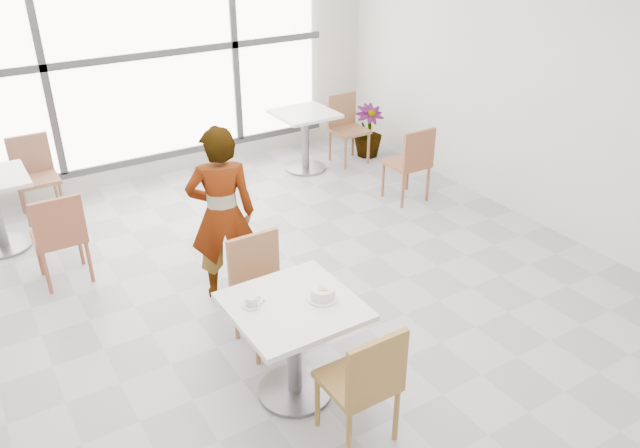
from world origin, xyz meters
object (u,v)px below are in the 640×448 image
main_table (294,332)px  oatmeal_bowl (323,293)px  bg_chair_left_far (35,171)px  plant_right (368,131)px  bg_chair_right_near (412,160)px  coffee_cup (252,302)px  person (222,215)px  chair_far (261,283)px  bg_table_right (305,133)px  chair_near (365,380)px  bg_chair_right_far (346,124)px  bg_chair_left_near (60,233)px

main_table → oatmeal_bowl: bearing=-14.4°
bg_chair_left_far → plant_right: 4.07m
oatmeal_bowl → bg_chair_right_near: bg_chair_right_near is taller
coffee_cup → bg_chair_right_near: bearing=33.0°
person → bg_chair_left_far: (-1.07, 2.51, -0.27)m
chair_far → bg_table_right: size_ratio=1.16×
chair_near → bg_chair_right_far: same height
oatmeal_bowl → bg_chair_right_far: 4.33m
coffee_cup → bg_chair_left_near: size_ratio=0.18×
oatmeal_bowl → bg_chair_right_near: 3.22m
oatmeal_bowl → coffee_cup: size_ratio=1.32×
bg_chair_left_near → chair_far: bearing=124.4°
oatmeal_bowl → coffee_cup: 0.46m
main_table → chair_near: 0.62m
chair_far → plant_right: size_ratio=1.27×
chair_far → bg_table_right: (2.04, 2.78, -0.01)m
bg_chair_right_far → chair_far: bearing=-133.8°
chair_near → oatmeal_bowl: 0.63m
chair_far → bg_chair_right_far: (2.65, 2.76, 0.00)m
bg_chair_left_far → bg_chair_right_far: (3.69, -0.47, 0.00)m
chair_near → bg_chair_right_near: (2.51, 2.61, 0.00)m
coffee_cup → bg_table_right: size_ratio=0.21×
chair_near → plant_right: 4.98m
chair_near → coffee_cup: bearing=-62.4°
bg_table_right → bg_chair_right_near: 1.53m
main_table → bg_chair_left_near: 2.52m
chair_near → bg_table_right: bearing=-116.2°
oatmeal_bowl → bg_chair_left_near: size_ratio=0.24×
main_table → bg_chair_left_near: bearing=113.8°
bg_chair_right_near → bg_chair_right_far: (0.09, 1.42, 0.00)m
oatmeal_bowl → bg_chair_left_far: bg_chair_left_far is taller
chair_near → plant_right: bearing=-126.3°
bg_chair_left_near → plant_right: size_ratio=1.27×
person → plant_right: 3.62m
chair_far → oatmeal_bowl: size_ratio=4.14×
chair_near → chair_far: 1.28m
bg_chair_left_far → person: bearing=-67.0°
bg_chair_right_near → plant_right: bg_chair_right_near is taller
chair_far → oatmeal_bowl: chair_far is taller
chair_near → chair_far: same height
bg_chair_left_far → plant_right: bg_chair_left_far is taller
main_table → chair_near: chair_near is taller
coffee_cup → bg_chair_left_far: size_ratio=0.18×
chair_far → bg_chair_left_far: bearing=107.9°
bg_chair_left_near → person: bearing=141.2°
person → bg_chair_left_far: person is taller
main_table → chair_far: bearing=81.4°
oatmeal_bowl → bg_chair_left_far: 4.12m
main_table → bg_chair_right_far: 4.40m
main_table → chair_far: 0.68m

